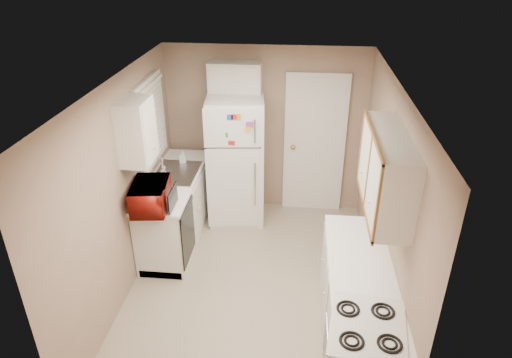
{
  "coord_description": "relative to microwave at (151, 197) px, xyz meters",
  "views": [
    {
      "loc": [
        0.46,
        -4.15,
        3.59
      ],
      "look_at": [
        0.0,
        0.5,
        1.15
      ],
      "focal_mm": 32.0,
      "sensor_mm": 36.0,
      "label": 1
    }
  ],
  "objects": [
    {
      "name": "floor",
      "position": [
        1.15,
        -0.15,
        -1.05
      ],
      "size": [
        3.8,
        3.8,
        0.0
      ],
      "primitive_type": "plane",
      "color": "#BBAE95",
      "rests_on": "ground"
    },
    {
      "name": "soap_bottle",
      "position": [
        0.06,
        1.22,
        -0.05
      ],
      "size": [
        0.1,
        0.1,
        0.19
      ],
      "primitive_type": "imported",
      "rotation": [
        0.0,
        0.0,
        0.18
      ],
      "color": "white",
      "rests_on": "left_counter"
    },
    {
      "name": "ceiling",
      "position": [
        1.15,
        -0.15,
        1.35
      ],
      "size": [
        3.8,
        3.8,
        0.0
      ],
      "primitive_type": "plane",
      "color": "white",
      "rests_on": "floor"
    },
    {
      "name": "window_blinds",
      "position": [
        -0.21,
        0.9,
        0.55
      ],
      "size": [
        0.1,
        0.98,
        1.08
      ],
      "primitive_type": "cube",
      "color": "silver",
      "rests_on": "wall_left"
    },
    {
      "name": "sink",
      "position": [
        0.05,
        0.9,
        -0.19
      ],
      "size": [
        0.54,
        0.74,
        0.16
      ],
      "primitive_type": "cube",
      "color": "gray",
      "rests_on": "left_counter"
    },
    {
      "name": "cabinet_over_fridge",
      "position": [
        0.75,
        1.6,
        0.95
      ],
      "size": [
        0.7,
        0.3,
        0.4
      ],
      "primitive_type": "cube",
      "color": "silver",
      "rests_on": "wall_back"
    },
    {
      "name": "dishwasher",
      "position": [
        0.34,
        0.15,
        -0.56
      ],
      "size": [
        0.03,
        0.58,
        0.72
      ],
      "primitive_type": "cube",
      "color": "black",
      "rests_on": "floor"
    },
    {
      "name": "wall_right",
      "position": [
        2.55,
        -0.15,
        0.15
      ],
      "size": [
        3.8,
        3.8,
        0.0
      ],
      "primitive_type": "plane",
      "color": "gray",
      "rests_on": "floor"
    },
    {
      "name": "upper_cabinet_left",
      "position": [
        -0.1,
        0.07,
        0.75
      ],
      "size": [
        0.3,
        0.45,
        0.7
      ],
      "primitive_type": "cube",
      "color": "silver",
      "rests_on": "wall_left"
    },
    {
      "name": "wall_front",
      "position": [
        1.15,
        -2.05,
        0.15
      ],
      "size": [
        2.8,
        2.8,
        0.0
      ],
      "primitive_type": "plane",
      "color": "gray",
      "rests_on": "floor"
    },
    {
      "name": "microwave",
      "position": [
        0.0,
        0.0,
        0.0
      ],
      "size": [
        0.6,
        0.38,
        0.38
      ],
      "primitive_type": "imported",
      "rotation": [
        0.0,
        0.0,
        1.69
      ],
      "color": "maroon",
      "rests_on": "left_counter"
    },
    {
      "name": "wall_left",
      "position": [
        -0.25,
        -0.15,
        0.15
      ],
      "size": [
        3.8,
        3.8,
        0.0
      ],
      "primitive_type": "plane",
      "color": "gray",
      "rests_on": "floor"
    },
    {
      "name": "interior_door",
      "position": [
        1.85,
        1.71,
        -0.03
      ],
      "size": [
        0.86,
        0.06,
        2.08
      ],
      "primitive_type": "cube",
      "color": "white",
      "rests_on": "floor"
    },
    {
      "name": "left_counter",
      "position": [
        0.05,
        0.75,
        -0.6
      ],
      "size": [
        0.6,
        1.8,
        0.9
      ],
      "primitive_type": "cube",
      "color": "silver",
      "rests_on": "floor"
    },
    {
      "name": "upper_cabinet_right",
      "position": [
        2.4,
        -0.65,
        0.75
      ],
      "size": [
        0.3,
        1.2,
        0.7
      ],
      "primitive_type": "cube",
      "color": "silver",
      "rests_on": "wall_right"
    },
    {
      "name": "refrigerator",
      "position": [
        0.78,
        1.37,
        -0.14
      ],
      "size": [
        0.82,
        0.8,
        1.81
      ],
      "primitive_type": "cube",
      "rotation": [
        0.0,
        0.0,
        0.1
      ],
      "color": "white",
      "rests_on": "floor"
    },
    {
      "name": "wall_back",
      "position": [
        1.15,
        1.75,
        0.15
      ],
      "size": [
        2.8,
        2.8,
        0.0
      ],
      "primitive_type": "plane",
      "color": "gray",
      "rests_on": "floor"
    },
    {
      "name": "right_counter",
      "position": [
        2.25,
        -0.95,
        -0.6
      ],
      "size": [
        0.6,
        2.0,
        0.9
      ],
      "primitive_type": "cube",
      "color": "silver",
      "rests_on": "floor"
    }
  ]
}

